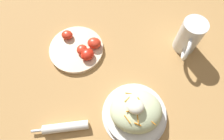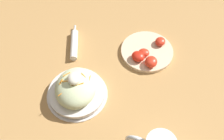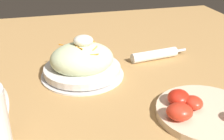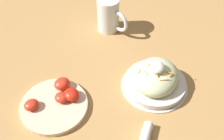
% 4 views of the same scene
% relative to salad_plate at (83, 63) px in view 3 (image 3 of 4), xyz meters
% --- Properties ---
extents(ground_plane, '(1.43, 1.43, 0.00)m').
position_rel_salad_plate_xyz_m(ground_plane, '(0.00, 0.10, -0.04)').
color(ground_plane, '#B2844C').
extents(salad_plate, '(0.22, 0.22, 0.11)m').
position_rel_salad_plate_xyz_m(salad_plate, '(0.00, 0.00, 0.00)').
color(salad_plate, silver).
rests_on(salad_plate, ground_plane).
extents(napkin_roll, '(0.18, 0.05, 0.03)m').
position_rel_salad_plate_xyz_m(napkin_roll, '(-0.22, -0.05, -0.02)').
color(napkin_roll, white).
rests_on(napkin_roll, ground_plane).
extents(tomato_plate, '(0.21, 0.21, 0.05)m').
position_rel_salad_plate_xyz_m(tomato_plate, '(-0.21, 0.25, -0.02)').
color(tomato_plate, beige).
rests_on(tomato_plate, ground_plane).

